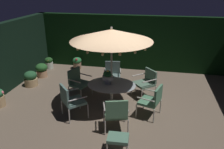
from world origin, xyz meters
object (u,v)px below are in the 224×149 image
Objects in this scene: patio_umbrella at (111,35)px; patio_chair_north at (146,81)px; patio_chair_southeast at (71,99)px; patio_chair_northeast at (113,73)px; potted_plant_back_right at (49,63)px; patio_dining_table at (112,88)px; potted_plant_back_left at (77,63)px; ottoman_footrest at (118,139)px; potted_plant_left_near at (42,70)px; centerpiece_planter at (108,76)px; potted_plant_right_far at (31,79)px; patio_chair_southwest at (153,99)px; patio_chair_south at (116,112)px; patio_chair_east at (78,81)px.

patio_umbrella is 2.69× the size of patio_chair_north.
patio_umbrella is 2.18m from patio_chair_southeast.
patio_chair_northeast reaches higher than potted_plant_back_right.
patio_chair_northeast is (-0.23, 1.34, -0.02)m from patio_dining_table.
patio_dining_table is at bearing -23.81° from patio_umbrella.
patio_chair_southeast is 4.08m from potted_plant_back_left.
potted_plant_left_near is (-3.91, 3.85, -0.05)m from ottoman_footrest.
centerpiece_planter is 1.38m from patio_chair_northeast.
patio_chair_north is 1.61× the size of potted_plant_right_far.
patio_chair_north is 3.03m from ottoman_footrest.
potted_plant_right_far is at bearing 165.63° from patio_dining_table.
patio_dining_table is at bearing 162.17° from patio_chair_southwest.
potted_plant_back_left is (-2.60, 4.28, -0.27)m from patio_chair_south.
patio_chair_southeast is 1.90× the size of potted_plant_back_left.
patio_chair_southeast is at bearing -37.50° from potted_plant_right_far.
patio_chair_south is at bearing -106.67° from patio_chair_north.
ottoman_footrest is (-0.46, -2.98, -0.19)m from patio_chair_north.
patio_chair_southeast reaches higher than patio_chair_east.
centerpiece_planter is 1.32m from patio_chair_east.
patio_chair_northeast is 3.56m from potted_plant_back_right.
potted_plant_back_left is 1.30m from potted_plant_back_right.
patio_chair_east is 1.41m from patio_chair_southeast.
potted_plant_right_far is (-2.04, 0.39, -0.25)m from patio_chair_east.
potted_plant_left_near is (-3.10, 0.40, -0.25)m from patio_chair_northeast.
patio_chair_southeast is at bearing -167.72° from patio_chair_southwest.
potted_plant_back_right is (-4.54, 1.85, -0.28)m from patio_chair_north.
patio_chair_northeast is 1.82× the size of potted_plant_back_left.
potted_plant_right_far reaches higher than potted_plant_back_left.
potted_plant_back_right is at bearing 124.21° from patio_chair_southeast.
patio_chair_north is 2.29m from patio_chair_south.
ottoman_footrest is 0.94× the size of potted_plant_back_left.
potted_plant_back_left is at bearing 125.41° from centerpiece_planter.
potted_plant_right_far is (-3.71, 2.16, -0.27)m from patio_chair_south.
potted_plant_left_near is at bearing 172.63° from patio_chair_northeast.
patio_umbrella reaches higher than ottoman_footrest.
patio_chair_southwest is at bearing -49.00° from patio_chair_northeast.
potted_plant_right_far is at bearing 169.31° from patio_chair_east.
patio_chair_northeast is 1.02× the size of patio_chair_east.
patio_umbrella is at bearing -53.31° from potted_plant_back_left.
patio_dining_table is 1.62× the size of patio_chair_north.
patio_dining_table is 1.37m from patio_chair_south.
patio_chair_south is 1.94× the size of ottoman_footrest.
potted_plant_right_far is (-3.33, 0.85, -0.30)m from patio_dining_table.
patio_dining_table is 2.61× the size of potted_plant_left_near.
patio_chair_east is at bearing 160.01° from patio_umbrella.
potted_plant_back_right is at bearing 133.85° from patio_chair_south.
patio_chair_southeast is 1.75× the size of potted_plant_left_near.
patio_dining_table is 1.56× the size of patio_chair_southwest.
patio_chair_northeast is at bearing 94.72° from centerpiece_planter.
patio_chair_northeast reaches higher than ottoman_footrest.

